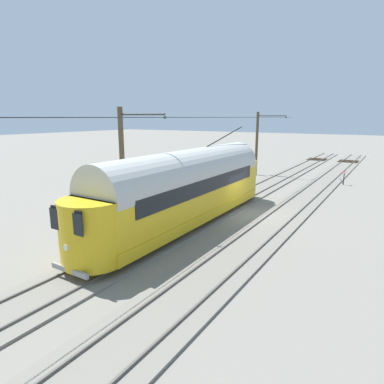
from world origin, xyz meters
TOP-DOWN VIEW (x-y plane):
  - ground_plane at (0.00, 0.00)m, footprint 220.00×220.00m
  - track_streetcar_siding at (-2.07, -0.31)m, footprint 2.80×80.00m
  - track_adjacent_siding at (2.07, -0.31)m, footprint 2.80×80.00m
  - vintage_streetcar at (2.07, 3.78)m, footprint 2.65×16.39m
  - catenary_pole_foreground at (4.91, -14.23)m, footprint 3.16×0.28m
  - catenary_pole_mid_near at (4.91, 5.83)m, footprint 3.16×0.28m
  - switch_stand at (-3.78, -13.38)m, footprint 0.50×0.30m
  - spare_tie_stack at (4.87, -5.42)m, footprint 2.40×2.40m

SIDE VIEW (x-z plane):
  - ground_plane at x=0.00m, z-range 0.00..0.00m
  - track_streetcar_siding at x=-2.07m, z-range -0.04..0.14m
  - track_adjacent_siding at x=2.07m, z-range -0.04..0.14m
  - spare_tie_stack at x=4.87m, z-range 0.00..0.54m
  - switch_stand at x=-3.78m, z-range 0.08..1.32m
  - vintage_streetcar at x=2.07m, z-range -0.35..4.86m
  - catenary_pole_foreground at x=4.91m, z-range 0.18..6.76m
  - catenary_pole_mid_near at x=4.91m, z-range 0.18..6.76m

